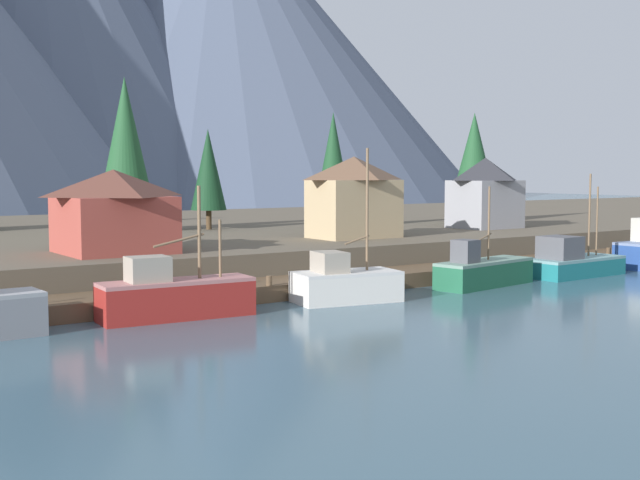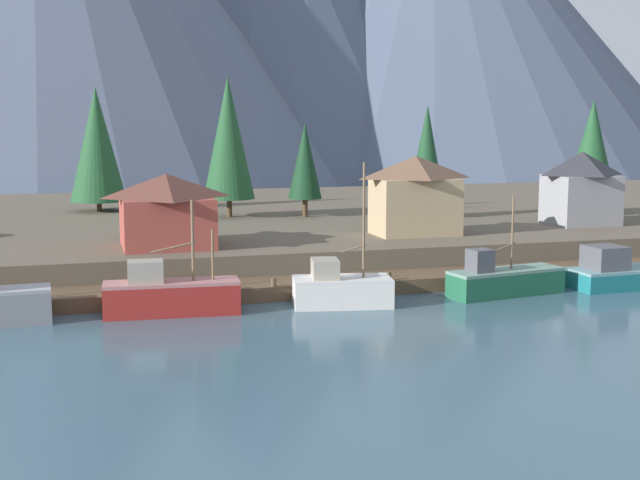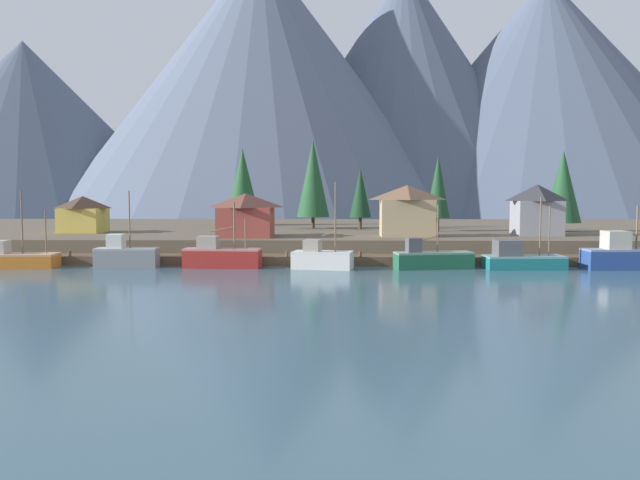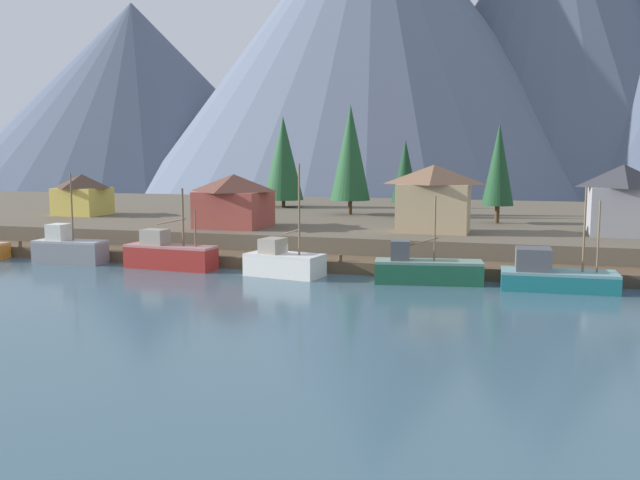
{
  "view_description": "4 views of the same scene",
  "coord_description": "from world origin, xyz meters",
  "px_view_note": "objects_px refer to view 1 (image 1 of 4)",
  "views": [
    {
      "loc": [
        -29.2,
        -41.89,
        7.81
      ],
      "look_at": [
        1.82,
        3.35,
        3.23
      ],
      "focal_mm": 46.78,
      "sensor_mm": 36.0,
      "label": 1
    },
    {
      "loc": [
        -16.16,
        -53.03,
        11.84
      ],
      "look_at": [
        0.13,
        3.59,
        3.46
      ],
      "focal_mm": 47.78,
      "sensor_mm": 36.0,
      "label": 2
    },
    {
      "loc": [
        1.14,
        -69.73,
        8.21
      ],
      "look_at": [
        -0.45,
        3.06,
        2.63
      ],
      "focal_mm": 36.15,
      "sensor_mm": 36.0,
      "label": 3
    },
    {
      "loc": [
        18.56,
        -54.52,
        9.92
      ],
      "look_at": [
        1.2,
        3.73,
        2.3
      ],
      "focal_mm": 38.59,
      "sensor_mm": 36.0,
      "label": 4
    }
  ],
  "objects_px": {
    "fishing_boat_white": "(345,283)",
    "conifer_mid_left": "(208,170)",
    "house_tan": "(354,196)",
    "conifer_near_left": "(126,144)",
    "fishing_boat_red": "(174,296)",
    "conifer_back_left": "(474,161)",
    "house_grey": "(485,192)",
    "fishing_boat_green": "(483,271)",
    "fishing_boat_teal": "(572,262)",
    "conifer_mid_right": "(333,160)",
    "house_red": "(114,210)"
  },
  "relations": [
    {
      "from": "fishing_boat_red",
      "to": "house_grey",
      "type": "bearing_deg",
      "value": 25.31
    },
    {
      "from": "fishing_boat_white",
      "to": "fishing_boat_green",
      "type": "distance_m",
      "value": 11.65
    },
    {
      "from": "conifer_mid_left",
      "to": "conifer_mid_right",
      "type": "relative_size",
      "value": 0.84
    },
    {
      "from": "house_tan",
      "to": "house_grey",
      "type": "bearing_deg",
      "value": 7.54
    },
    {
      "from": "fishing_boat_white",
      "to": "fishing_boat_teal",
      "type": "height_order",
      "value": "fishing_boat_white"
    },
    {
      "from": "house_red",
      "to": "house_tan",
      "type": "distance_m",
      "value": 20.13
    },
    {
      "from": "house_tan",
      "to": "conifer_near_left",
      "type": "distance_m",
      "value": 21.16
    },
    {
      "from": "fishing_boat_teal",
      "to": "conifer_back_left",
      "type": "height_order",
      "value": "conifer_back_left"
    },
    {
      "from": "fishing_boat_red",
      "to": "fishing_boat_teal",
      "type": "height_order",
      "value": "fishing_boat_teal"
    },
    {
      "from": "house_red",
      "to": "conifer_mid_right",
      "type": "distance_m",
      "value": 28.33
    },
    {
      "from": "conifer_mid_right",
      "to": "fishing_boat_white",
      "type": "bearing_deg",
      "value": -123.94
    },
    {
      "from": "fishing_boat_white",
      "to": "conifer_mid_left",
      "type": "distance_m",
      "value": 29.29
    },
    {
      "from": "house_grey",
      "to": "fishing_boat_green",
      "type": "bearing_deg",
      "value": -135.77
    },
    {
      "from": "fishing_boat_green",
      "to": "house_tan",
      "type": "xyz_separation_m",
      "value": [
        -1.18,
        13.0,
        4.75
      ]
    },
    {
      "from": "fishing_boat_white",
      "to": "house_grey",
      "type": "xyz_separation_m",
      "value": [
        27.29,
        15.34,
        4.71
      ]
    },
    {
      "from": "fishing_boat_white",
      "to": "house_tan",
      "type": "xyz_separation_m",
      "value": [
        10.47,
        13.12,
        4.67
      ]
    },
    {
      "from": "fishing_boat_red",
      "to": "conifer_near_left",
      "type": "distance_m",
      "value": 31.77
    },
    {
      "from": "house_tan",
      "to": "conifer_mid_left",
      "type": "xyz_separation_m",
      "value": [
        -5.26,
        14.9,
        2.11
      ]
    },
    {
      "from": "fishing_boat_white",
      "to": "fishing_boat_green",
      "type": "bearing_deg",
      "value": 10.54
    },
    {
      "from": "fishing_boat_green",
      "to": "fishing_boat_teal",
      "type": "xyz_separation_m",
      "value": [
        9.3,
        0.1,
        0.03
      ]
    },
    {
      "from": "fishing_boat_white",
      "to": "house_grey",
      "type": "height_order",
      "value": "fishing_boat_white"
    },
    {
      "from": "fishing_boat_white",
      "to": "fishing_boat_green",
      "type": "xyz_separation_m",
      "value": [
        11.65,
        0.12,
        -0.08
      ]
    },
    {
      "from": "conifer_back_left",
      "to": "conifer_mid_left",
      "type": "bearing_deg",
      "value": 169.01
    },
    {
      "from": "fishing_boat_green",
      "to": "conifer_mid_right",
      "type": "height_order",
      "value": "conifer_mid_right"
    },
    {
      "from": "fishing_boat_green",
      "to": "conifer_back_left",
      "type": "bearing_deg",
      "value": 36.91
    },
    {
      "from": "fishing_boat_red",
      "to": "house_tan",
      "type": "distance_m",
      "value": 25.07
    },
    {
      "from": "fishing_boat_red",
      "to": "fishing_boat_green",
      "type": "distance_m",
      "value": 22.41
    },
    {
      "from": "house_red",
      "to": "house_grey",
      "type": "distance_m",
      "value": 37.06
    },
    {
      "from": "house_tan",
      "to": "conifer_back_left",
      "type": "bearing_deg",
      "value": 22.8
    },
    {
      "from": "fishing_boat_teal",
      "to": "conifer_back_left",
      "type": "bearing_deg",
      "value": 59.0
    },
    {
      "from": "fishing_boat_teal",
      "to": "conifer_mid_left",
      "type": "height_order",
      "value": "conifer_mid_left"
    },
    {
      "from": "house_red",
      "to": "conifer_back_left",
      "type": "distance_m",
      "value": 44.09
    },
    {
      "from": "house_grey",
      "to": "fishing_boat_white",
      "type": "bearing_deg",
      "value": -150.65
    },
    {
      "from": "fishing_boat_green",
      "to": "fishing_boat_teal",
      "type": "relative_size",
      "value": 1.02
    },
    {
      "from": "fishing_boat_green",
      "to": "conifer_near_left",
      "type": "distance_m",
      "value": 33.81
    },
    {
      "from": "house_red",
      "to": "conifer_near_left",
      "type": "height_order",
      "value": "conifer_near_left"
    },
    {
      "from": "house_grey",
      "to": "house_tan",
      "type": "xyz_separation_m",
      "value": [
        -16.82,
        -2.23,
        -0.05
      ]
    },
    {
      "from": "conifer_back_left",
      "to": "conifer_mid_right",
      "type": "bearing_deg",
      "value": 176.29
    },
    {
      "from": "fishing_boat_white",
      "to": "conifer_mid_right",
      "type": "distance_m",
      "value": 29.61
    },
    {
      "from": "house_tan",
      "to": "conifer_back_left",
      "type": "xyz_separation_m",
      "value": [
        22.58,
        9.49,
        3.0
      ]
    },
    {
      "from": "fishing_boat_red",
      "to": "fishing_boat_green",
      "type": "height_order",
      "value": "fishing_boat_red"
    },
    {
      "from": "conifer_near_left",
      "to": "conifer_mid_left",
      "type": "relative_size",
      "value": 1.48
    },
    {
      "from": "fishing_boat_red",
      "to": "conifer_mid_left",
      "type": "distance_m",
      "value": 32.44
    },
    {
      "from": "conifer_mid_left",
      "to": "conifer_near_left",
      "type": "bearing_deg",
      "value": 166.16
    },
    {
      "from": "house_red",
      "to": "house_tan",
      "type": "relative_size",
      "value": 0.99
    },
    {
      "from": "house_tan",
      "to": "conifer_mid_left",
      "type": "height_order",
      "value": "conifer_mid_left"
    },
    {
      "from": "house_grey",
      "to": "conifer_near_left",
      "type": "height_order",
      "value": "conifer_near_left"
    },
    {
      "from": "house_grey",
      "to": "conifer_mid_right",
      "type": "bearing_deg",
      "value": 143.52
    },
    {
      "from": "fishing_boat_white",
      "to": "house_grey",
      "type": "relative_size",
      "value": 1.41
    },
    {
      "from": "house_tan",
      "to": "conifer_back_left",
      "type": "height_order",
      "value": "conifer_back_left"
    }
  ]
}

